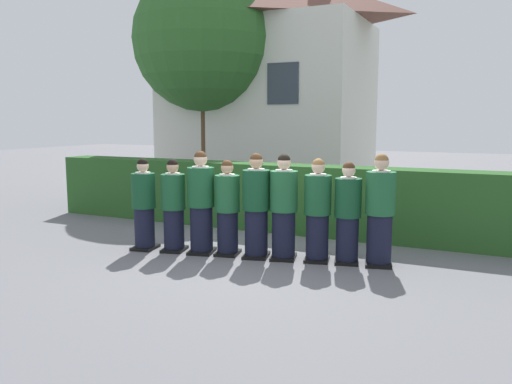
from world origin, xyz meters
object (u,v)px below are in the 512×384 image
at_px(student_front_row_0, 144,206).
at_px(student_front_row_3, 227,210).
at_px(student_front_row_6, 318,213).
at_px(student_front_row_7, 348,215).
at_px(student_front_row_4, 256,208).
at_px(student_front_row_2, 201,205).
at_px(student_front_row_8, 380,213).
at_px(student_front_row_1, 174,208).
at_px(student_front_row_5, 284,209).

xyz_separation_m(student_front_row_0, student_front_row_3, (1.45, 0.29, 0.00)).
bearing_deg(student_front_row_6, student_front_row_7, 11.39).
xyz_separation_m(student_front_row_0, student_front_row_4, (1.94, 0.34, 0.06)).
distance_m(student_front_row_0, student_front_row_6, 2.95).
distance_m(student_front_row_3, student_front_row_7, 1.93).
bearing_deg(student_front_row_0, student_front_row_7, 10.78).
xyz_separation_m(student_front_row_2, student_front_row_8, (2.81, 0.52, 0.00)).
bearing_deg(student_front_row_7, student_front_row_0, -169.22).
height_order(student_front_row_1, student_front_row_7, student_front_row_7).
relative_size(student_front_row_2, student_front_row_5, 1.02).
bearing_deg(student_front_row_7, student_front_row_4, -168.11).
height_order(student_front_row_5, student_front_row_6, student_front_row_5).
distance_m(student_front_row_1, student_front_row_2, 0.50).
relative_size(student_front_row_2, student_front_row_7, 1.08).
xyz_separation_m(student_front_row_1, student_front_row_4, (1.41, 0.24, 0.06)).
bearing_deg(student_front_row_3, student_front_row_1, -168.93).
relative_size(student_front_row_1, student_front_row_6, 0.96).
bearing_deg(student_front_row_3, student_front_row_4, 6.56).
height_order(student_front_row_0, student_front_row_5, student_front_row_5).
xyz_separation_m(student_front_row_0, student_front_row_7, (3.35, 0.64, 0.01)).
bearing_deg(student_front_row_7, student_front_row_8, 9.16).
height_order(student_front_row_0, student_front_row_8, student_front_row_8).
relative_size(student_front_row_5, student_front_row_6, 1.04).
bearing_deg(student_front_row_1, student_front_row_4, 9.52).
relative_size(student_front_row_3, student_front_row_4, 0.93).
distance_m(student_front_row_7, student_front_row_8, 0.48).
distance_m(student_front_row_0, student_front_row_7, 3.41).
xyz_separation_m(student_front_row_0, student_front_row_5, (2.38, 0.43, 0.06)).
bearing_deg(student_front_row_5, student_front_row_3, -170.92).
xyz_separation_m(student_front_row_2, student_front_row_3, (0.44, 0.09, -0.07)).
distance_m(student_front_row_1, student_front_row_4, 1.43).
relative_size(student_front_row_6, student_front_row_7, 1.03).
bearing_deg(student_front_row_8, student_front_row_0, -169.42).
height_order(student_front_row_1, student_front_row_5, student_front_row_5).
distance_m(student_front_row_2, student_front_row_4, 0.94).
distance_m(student_front_row_1, student_front_row_6, 2.41).
distance_m(student_front_row_1, student_front_row_8, 3.35).
xyz_separation_m(student_front_row_1, student_front_row_7, (2.82, 0.53, 0.01)).
distance_m(student_front_row_0, student_front_row_4, 1.97).
bearing_deg(student_front_row_6, student_front_row_3, -169.75).
relative_size(student_front_row_4, student_front_row_6, 1.04).
xyz_separation_m(student_front_row_0, student_front_row_1, (0.53, 0.10, -0.00)).
bearing_deg(student_front_row_4, student_front_row_5, 11.87).
distance_m(student_front_row_4, student_front_row_8, 1.91).
relative_size(student_front_row_1, student_front_row_7, 0.99).
distance_m(student_front_row_5, student_front_row_7, 0.99).
distance_m(student_front_row_4, student_front_row_6, 0.98).
distance_m(student_front_row_2, student_front_row_7, 2.38).
bearing_deg(student_front_row_1, student_front_row_6, 10.57).
height_order(student_front_row_0, student_front_row_4, student_front_row_4).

